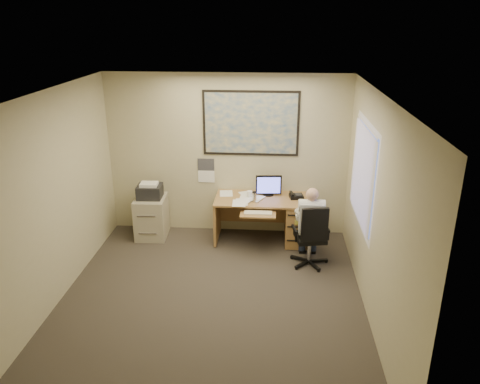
# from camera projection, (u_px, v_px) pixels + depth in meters

# --- Properties ---
(room_shell) EXTENTS (4.00, 4.50, 2.70)m
(room_shell) POSITION_uv_depth(u_px,v_px,m) (208.00, 207.00, 5.67)
(room_shell) COLOR #332E27
(room_shell) RESTS_ON ground
(desk) EXTENTS (1.60, 0.97, 1.09)m
(desk) POSITION_uv_depth(u_px,v_px,m) (285.00, 216.00, 7.70)
(desk) COLOR #9D7543
(desk) RESTS_ON ground
(world_map) EXTENTS (1.56, 0.03, 1.06)m
(world_map) POSITION_uv_depth(u_px,v_px,m) (251.00, 123.00, 7.53)
(world_map) COLOR #1E4C93
(world_map) RESTS_ON room_shell
(wall_calendar) EXTENTS (0.28, 0.01, 0.42)m
(wall_calendar) POSITION_uv_depth(u_px,v_px,m) (206.00, 171.00, 7.88)
(wall_calendar) COLOR white
(wall_calendar) RESTS_ON room_shell
(window_blinds) EXTENTS (0.06, 1.40, 1.30)m
(window_blinds) POSITION_uv_depth(u_px,v_px,m) (363.00, 175.00, 6.21)
(window_blinds) COLOR beige
(window_blinds) RESTS_ON room_shell
(filing_cabinet) EXTENTS (0.52, 0.62, 0.96)m
(filing_cabinet) POSITION_uv_depth(u_px,v_px,m) (151.00, 213.00, 7.87)
(filing_cabinet) COLOR #ACA38A
(filing_cabinet) RESTS_ON ground
(office_chair) EXTENTS (0.69, 0.69, 0.99)m
(office_chair) POSITION_uv_depth(u_px,v_px,m) (309.00, 247.00, 6.97)
(office_chair) COLOR black
(office_chair) RESTS_ON ground
(person) EXTENTS (0.49, 0.70, 1.20)m
(person) POSITION_uv_depth(u_px,v_px,m) (310.00, 226.00, 6.93)
(person) COLOR silver
(person) RESTS_ON office_chair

